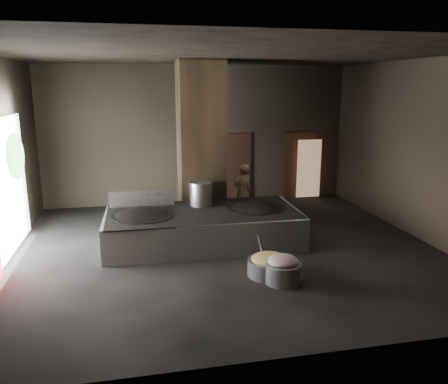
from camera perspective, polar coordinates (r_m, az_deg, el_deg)
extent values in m
cube|color=black|center=(10.71, 0.27, -7.54)|extent=(10.00, 9.00, 0.10)
cube|color=black|center=(10.01, 0.30, 17.82)|extent=(10.00, 9.00, 0.10)
cube|color=black|center=(14.56, -3.44, 7.43)|extent=(10.00, 0.10, 4.50)
cube|color=black|center=(5.83, 9.54, -2.21)|extent=(10.00, 0.10, 4.50)
cube|color=black|center=(12.19, 24.30, 5.03)|extent=(0.10, 9.00, 4.50)
cube|color=black|center=(11.91, -3.03, 6.05)|extent=(1.20, 1.20, 4.50)
cube|color=#9DAEA1|center=(10.89, -2.78, -4.62)|extent=(4.79, 2.40, 0.82)
cube|color=black|center=(10.77, -2.81, -2.58)|extent=(4.63, 2.22, 0.03)
ellipsoid|color=black|center=(10.63, -10.52, -3.39)|extent=(1.49, 1.49, 0.41)
cylinder|color=black|center=(10.61, -10.54, -3.03)|extent=(1.52, 1.52, 0.05)
ellipsoid|color=black|center=(11.11, 4.05, -2.44)|extent=(1.39, 1.39, 0.39)
cylinder|color=black|center=(11.09, 4.06, -2.09)|extent=(1.42, 1.42, 0.05)
cylinder|color=#B4B6BC|center=(11.22, -3.01, -0.25)|extent=(0.58, 0.58, 0.62)
cube|color=black|center=(11.32, -10.68, -0.87)|extent=(1.65, 0.11, 0.41)
imported|color=olive|center=(12.84, 2.46, 0.11)|extent=(0.69, 0.57, 1.64)
cylinder|color=gray|center=(9.23, 5.94, -9.77)|extent=(1.12, 1.12, 0.33)
ellipsoid|color=#A2AE54|center=(9.16, 5.97, -8.71)|extent=(0.74, 0.74, 0.23)
cylinder|color=#B4B6BC|center=(9.18, 4.82, -7.30)|extent=(0.26, 0.29, 0.64)
cylinder|color=gray|center=(8.94, 7.69, -10.39)|extent=(0.92, 0.92, 0.40)
ellipsoid|color=#A56365|center=(8.84, 7.75, -8.92)|extent=(0.61, 0.61, 0.23)
cube|color=black|center=(14.84, 1.27, 3.08)|extent=(1.18, 0.08, 2.38)
cube|color=#8C6647|center=(15.04, 0.75, 3.03)|extent=(0.85, 0.04, 2.00)
cube|color=black|center=(15.55, 9.95, 3.37)|extent=(1.18, 0.08, 2.38)
cube|color=#8C6647|center=(15.37, 11.02, 3.01)|extent=(0.84, 0.04, 2.00)
cube|color=white|center=(10.62, -27.11, 0.04)|extent=(0.04, 4.20, 3.10)
ellipsoid|color=#194714|center=(11.53, -25.56, 4.23)|extent=(0.28, 1.10, 1.10)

